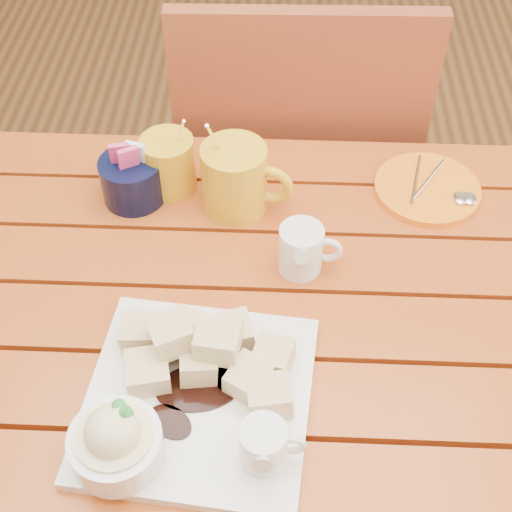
{
  "coord_description": "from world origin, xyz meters",
  "views": [
    {
      "loc": [
        0.07,
        -0.58,
        1.53
      ],
      "look_at": [
        0.04,
        0.06,
        0.82
      ],
      "focal_mm": 50.0,
      "sensor_mm": 36.0,
      "label": 1
    }
  ],
  "objects_px": {
    "coffee_mug_left": "(167,164)",
    "orange_saucer": "(428,189)",
    "coffee_mug_right": "(237,178)",
    "chair_far": "(295,168)",
    "dessert_plate": "(183,400)",
    "table": "(225,365)"
  },
  "relations": [
    {
      "from": "chair_far",
      "to": "coffee_mug_left",
      "type": "bearing_deg",
      "value": 54.07
    },
    {
      "from": "orange_saucer",
      "to": "chair_far",
      "type": "bearing_deg",
      "value": 124.98
    },
    {
      "from": "table",
      "to": "orange_saucer",
      "type": "distance_m",
      "value": 0.43
    },
    {
      "from": "coffee_mug_left",
      "to": "chair_far",
      "type": "relative_size",
      "value": 0.15
    },
    {
      "from": "coffee_mug_left",
      "to": "coffee_mug_right",
      "type": "xyz_separation_m",
      "value": [
        0.11,
        -0.04,
        0.01
      ]
    },
    {
      "from": "dessert_plate",
      "to": "orange_saucer",
      "type": "distance_m",
      "value": 0.54
    },
    {
      "from": "table",
      "to": "chair_far",
      "type": "height_order",
      "value": "chair_far"
    },
    {
      "from": "coffee_mug_left",
      "to": "chair_far",
      "type": "bearing_deg",
      "value": 35.92
    },
    {
      "from": "dessert_plate",
      "to": "coffee_mug_right",
      "type": "bearing_deg",
      "value": 83.57
    },
    {
      "from": "dessert_plate",
      "to": "orange_saucer",
      "type": "height_order",
      "value": "dessert_plate"
    },
    {
      "from": "coffee_mug_right",
      "to": "chair_far",
      "type": "height_order",
      "value": "chair_far"
    },
    {
      "from": "orange_saucer",
      "to": "dessert_plate",
      "type": "bearing_deg",
      "value": -129.71
    },
    {
      "from": "coffee_mug_left",
      "to": "table",
      "type": "bearing_deg",
      "value": -87.79
    },
    {
      "from": "coffee_mug_right",
      "to": "orange_saucer",
      "type": "xyz_separation_m",
      "value": [
        0.3,
        0.04,
        -0.05
      ]
    },
    {
      "from": "coffee_mug_right",
      "to": "orange_saucer",
      "type": "relative_size",
      "value": 0.99
    },
    {
      "from": "coffee_mug_left",
      "to": "orange_saucer",
      "type": "distance_m",
      "value": 0.42
    },
    {
      "from": "coffee_mug_left",
      "to": "orange_saucer",
      "type": "height_order",
      "value": "coffee_mug_left"
    },
    {
      "from": "coffee_mug_right",
      "to": "table",
      "type": "bearing_deg",
      "value": -78.75
    },
    {
      "from": "chair_far",
      "to": "coffee_mug_right",
      "type": "bearing_deg",
      "value": 72.91
    },
    {
      "from": "dessert_plate",
      "to": "coffee_mug_left",
      "type": "distance_m",
      "value": 0.42
    },
    {
      "from": "table",
      "to": "dessert_plate",
      "type": "height_order",
      "value": "dessert_plate"
    },
    {
      "from": "table",
      "to": "orange_saucer",
      "type": "bearing_deg",
      "value": 41.32
    }
  ]
}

